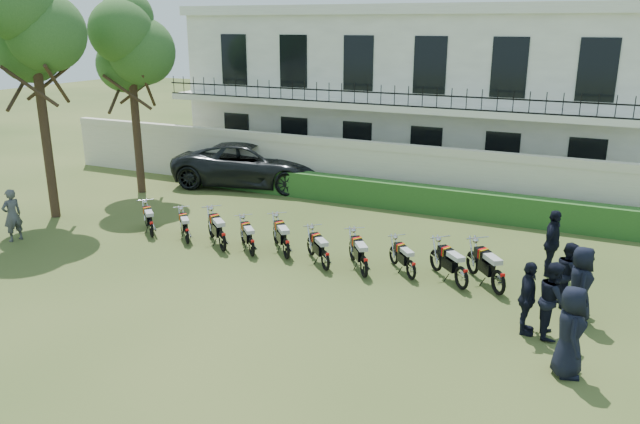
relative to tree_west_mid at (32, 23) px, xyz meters
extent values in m
plane|color=#31451B|center=(9.46, -1.00, -6.67)|extent=(100.00, 100.00, 0.00)
cube|color=beige|center=(9.46, 7.00, -5.67)|extent=(30.00, 0.30, 2.00)
cube|color=beige|center=(9.46, 7.00, -4.52)|extent=(30.00, 0.35, 0.30)
cube|color=#264D1B|center=(10.46, 6.20, -6.17)|extent=(18.00, 0.60, 1.00)
cube|color=white|center=(9.46, 13.00, -3.17)|extent=(20.00, 8.00, 7.00)
cube|color=white|center=(9.46, 13.00, 0.53)|extent=(20.40, 8.40, 0.40)
cube|color=white|center=(9.46, 8.30, -3.17)|extent=(20.00, 1.40, 0.25)
cube|color=black|center=(9.46, 7.65, -2.57)|extent=(20.00, 0.05, 0.05)
cube|color=black|center=(9.46, 7.65, -3.02)|extent=(20.00, 0.05, 0.05)
cube|color=black|center=(1.96, 9.02, -5.07)|extent=(1.30, 0.12, 2.20)
cube|color=black|center=(1.96, 9.02, -1.57)|extent=(1.30, 0.12, 2.20)
cube|color=black|center=(4.96, 9.02, -5.07)|extent=(1.30, 0.12, 2.20)
cube|color=black|center=(4.96, 9.02, -1.57)|extent=(1.30, 0.12, 2.20)
cube|color=black|center=(7.96, 9.02, -5.07)|extent=(1.30, 0.12, 2.20)
cube|color=black|center=(7.96, 9.02, -1.57)|extent=(1.30, 0.12, 2.20)
cube|color=black|center=(10.96, 9.02, -5.07)|extent=(1.30, 0.12, 2.20)
cube|color=black|center=(10.96, 9.02, -1.57)|extent=(1.30, 0.12, 2.20)
cube|color=black|center=(13.96, 9.02, -5.07)|extent=(1.30, 0.12, 2.20)
cube|color=black|center=(13.96, 9.02, -1.57)|extent=(1.30, 0.12, 2.20)
cube|color=black|center=(16.96, 9.02, -5.07)|extent=(1.30, 0.12, 2.20)
cube|color=black|center=(16.96, 9.02, -1.57)|extent=(1.30, 0.12, 2.20)
cylinder|color=#473323|center=(-0.04, 0.00, -3.69)|extent=(0.32, 0.32, 5.95)
sphere|color=#2B5321|center=(0.36, 0.20, -0.29)|extent=(2.60, 2.60, 2.60)
sphere|color=#2B5321|center=(-0.64, 0.30, -0.89)|extent=(2.20, 2.20, 2.20)
sphere|color=#2B5321|center=(0.06, -0.50, 0.56)|extent=(2.40, 2.40, 2.40)
cylinder|color=#473323|center=(0.46, 4.00, -4.04)|extent=(0.32, 0.32, 5.25)
sphere|color=#2B5321|center=(0.86, 4.20, -1.04)|extent=(2.60, 2.60, 2.60)
sphere|color=#2B5321|center=(-0.14, 4.30, -1.57)|extent=(2.20, 2.20, 2.20)
sphere|color=#2B5321|center=(0.56, 3.50, -0.29)|extent=(2.40, 2.40, 2.40)
sphere|color=#2B5321|center=(0.46, 4.00, 0.23)|extent=(2.00, 2.00, 2.00)
torus|color=black|center=(5.09, -0.78, -6.39)|extent=(0.48, 0.45, 0.58)
torus|color=black|center=(4.18, 0.05, -6.39)|extent=(0.48, 0.45, 0.58)
cube|color=black|center=(4.67, -0.39, -6.24)|extent=(0.50, 0.48, 0.28)
cube|color=black|center=(4.51, -0.25, -5.99)|extent=(0.48, 0.47, 0.21)
cube|color=red|center=(4.51, -0.25, -5.98)|extent=(0.17, 0.27, 0.22)
cube|color=orange|center=(4.55, -0.28, -5.98)|extent=(0.14, 0.25, 0.22)
cube|color=#B0B0B0|center=(4.86, -0.57, -5.95)|extent=(0.54, 0.52, 0.11)
cylinder|color=silver|center=(4.29, -0.04, -5.70)|extent=(0.40, 0.44, 0.03)
torus|color=black|center=(6.47, -0.79, -6.40)|extent=(0.44, 0.45, 0.55)
torus|color=black|center=(5.65, 0.04, -6.40)|extent=(0.44, 0.45, 0.55)
cube|color=black|center=(6.09, -0.41, -6.26)|extent=(0.46, 0.47, 0.27)
cube|color=black|center=(5.94, -0.26, -6.02)|extent=(0.45, 0.45, 0.20)
cube|color=red|center=(5.94, -0.26, -6.01)|extent=(0.17, 0.25, 0.21)
cube|color=orange|center=(5.98, -0.30, -6.01)|extent=(0.14, 0.24, 0.21)
cube|color=#B0B0B0|center=(6.26, -0.58, -5.99)|extent=(0.50, 0.50, 0.11)
cylinder|color=silver|center=(5.74, -0.06, -5.75)|extent=(0.40, 0.40, 0.03)
torus|color=black|center=(7.97, -0.93, -6.35)|extent=(0.55, 0.50, 0.65)
torus|color=black|center=(6.94, -0.01, -6.35)|extent=(0.55, 0.50, 0.65)
cube|color=black|center=(7.49, -0.50, -6.19)|extent=(0.57, 0.53, 0.32)
cube|color=black|center=(7.31, -0.34, -5.90)|extent=(0.54, 0.52, 0.23)
cube|color=red|center=(7.31, -0.34, -5.89)|extent=(0.18, 0.30, 0.24)
cube|color=orange|center=(7.36, -0.39, -5.89)|extent=(0.15, 0.29, 0.24)
cube|color=#B0B0B0|center=(7.71, -0.69, -5.86)|extent=(0.61, 0.58, 0.13)
cylinder|color=silver|center=(7.06, -0.12, -5.58)|extent=(0.45, 0.50, 0.03)
torus|color=black|center=(8.89, -0.88, -6.39)|extent=(0.46, 0.47, 0.57)
torus|color=black|center=(8.04, 0.00, -6.39)|extent=(0.46, 0.47, 0.57)
cube|color=black|center=(8.50, -0.48, -6.25)|extent=(0.48, 0.49, 0.28)
cube|color=black|center=(8.35, -0.32, -5.99)|extent=(0.47, 0.47, 0.21)
cube|color=red|center=(8.35, -0.32, -5.98)|extent=(0.18, 0.26, 0.22)
cube|color=orange|center=(8.39, -0.36, -5.98)|extent=(0.15, 0.25, 0.22)
cube|color=#B0B0B0|center=(8.68, -0.66, -5.95)|extent=(0.52, 0.53, 0.11)
cylinder|color=silver|center=(8.14, -0.10, -5.71)|extent=(0.43, 0.41, 0.03)
torus|color=black|center=(9.94, -0.69, -6.36)|extent=(0.49, 0.53, 0.63)
torus|color=black|center=(9.05, 0.31, -6.36)|extent=(0.49, 0.53, 0.63)
cube|color=black|center=(9.53, -0.22, -6.21)|extent=(0.52, 0.55, 0.31)
cube|color=black|center=(9.37, -0.05, -5.93)|extent=(0.51, 0.52, 0.23)
cube|color=red|center=(9.37, -0.05, -5.92)|extent=(0.20, 0.28, 0.24)
cube|color=orange|center=(9.41, -0.09, -5.92)|extent=(0.18, 0.27, 0.24)
cube|color=#B0B0B0|center=(9.71, -0.43, -5.89)|extent=(0.56, 0.59, 0.12)
cylinder|color=silver|center=(9.15, 0.20, -5.62)|extent=(0.48, 0.44, 0.03)
torus|color=black|center=(11.35, -0.95, -6.38)|extent=(0.47, 0.48, 0.59)
torus|color=black|center=(10.47, -0.06, -6.38)|extent=(0.47, 0.48, 0.59)
cube|color=black|center=(10.94, -0.54, -6.24)|extent=(0.50, 0.50, 0.29)
cube|color=black|center=(10.79, -0.38, -5.98)|extent=(0.48, 0.48, 0.21)
cube|color=red|center=(10.79, -0.38, -5.97)|extent=(0.18, 0.27, 0.22)
cube|color=orange|center=(10.83, -0.42, -5.97)|extent=(0.15, 0.26, 0.22)
cube|color=#B0B0B0|center=(11.12, -0.72, -5.94)|extent=(0.54, 0.54, 0.12)
cylinder|color=silver|center=(10.57, -0.16, -5.69)|extent=(0.43, 0.43, 0.03)
torus|color=black|center=(12.45, -1.03, -6.37)|extent=(0.44, 0.55, 0.61)
torus|color=black|center=(11.68, 0.03, -6.37)|extent=(0.44, 0.55, 0.61)
cube|color=black|center=(12.10, -0.54, -6.22)|extent=(0.47, 0.55, 0.30)
cube|color=black|center=(11.96, -0.35, -5.94)|extent=(0.48, 0.52, 0.22)
cube|color=red|center=(11.96, -0.35, -5.93)|extent=(0.22, 0.27, 0.23)
cube|color=orange|center=(11.99, -0.40, -5.93)|extent=(0.19, 0.25, 0.23)
cube|color=#B0B0B0|center=(12.26, -0.76, -5.90)|extent=(0.52, 0.59, 0.12)
cylinder|color=silver|center=(11.77, -0.10, -5.64)|extent=(0.50, 0.38, 0.03)
torus|color=black|center=(13.66, -0.52, -6.40)|extent=(0.43, 0.46, 0.55)
torus|color=black|center=(12.88, 0.34, -6.40)|extent=(0.43, 0.46, 0.55)
cube|color=black|center=(13.30, -0.13, -6.27)|extent=(0.45, 0.47, 0.27)
cube|color=black|center=(13.16, 0.03, -6.02)|extent=(0.44, 0.46, 0.20)
cube|color=red|center=(13.16, 0.03, -6.01)|extent=(0.18, 0.25, 0.21)
cube|color=orange|center=(13.20, -0.01, -6.01)|extent=(0.15, 0.24, 0.21)
cube|color=#B0B0B0|center=(13.46, -0.31, -5.99)|extent=(0.49, 0.51, 0.11)
cylinder|color=silver|center=(12.97, 0.24, -5.75)|extent=(0.42, 0.38, 0.03)
torus|color=black|center=(15.11, -0.63, -6.36)|extent=(0.50, 0.51, 0.63)
torus|color=black|center=(14.18, 0.32, -6.36)|extent=(0.50, 0.51, 0.63)
cube|color=black|center=(14.68, -0.19, -6.21)|extent=(0.53, 0.53, 0.31)
cube|color=black|center=(14.52, -0.03, -5.93)|extent=(0.51, 0.52, 0.23)
cube|color=red|center=(14.52, -0.03, -5.92)|extent=(0.19, 0.29, 0.24)
cube|color=orange|center=(14.56, -0.07, -5.92)|extent=(0.17, 0.27, 0.24)
cube|color=#B0B0B0|center=(14.87, -0.39, -5.89)|extent=(0.57, 0.57, 0.12)
cylinder|color=silver|center=(14.29, 0.21, -5.62)|extent=(0.46, 0.45, 0.03)
torus|color=black|center=(16.01, -0.64, -6.34)|extent=(0.49, 0.57, 0.66)
torus|color=black|center=(15.13, 0.45, -6.34)|extent=(0.49, 0.57, 0.66)
cube|color=black|center=(15.60, -0.14, -6.18)|extent=(0.53, 0.59, 0.33)
cube|color=black|center=(15.45, 0.05, -5.89)|extent=(0.53, 0.56, 0.24)
cube|color=red|center=(15.45, 0.05, -5.88)|extent=(0.22, 0.30, 0.25)
cube|color=orange|center=(15.49, 0.00, -5.88)|extent=(0.20, 0.28, 0.25)
cube|color=#B0B0B0|center=(15.79, -0.37, -5.85)|extent=(0.58, 0.63, 0.13)
cylinder|color=silver|center=(15.23, 0.32, -5.56)|extent=(0.53, 0.43, 0.03)
imported|color=black|center=(4.03, 6.96, -5.75)|extent=(7.13, 4.41, 1.84)
imported|color=#55555A|center=(0.86, -2.44, -5.82)|extent=(0.52, 0.68, 1.70)
imported|color=black|center=(17.47, -3.33, -5.73)|extent=(0.78, 1.02, 1.87)
imported|color=black|center=(17.01, -1.77, -5.80)|extent=(0.80, 0.95, 1.74)
imported|color=black|center=(16.48, -1.89, -5.82)|extent=(0.50, 1.03, 1.70)
imported|color=black|center=(17.49, -0.77, -5.75)|extent=(0.74, 0.99, 1.84)
imported|color=black|center=(17.19, 0.09, -5.86)|extent=(0.78, 0.91, 1.61)
imported|color=black|center=(16.61, 1.87, -5.74)|extent=(0.62, 1.15, 1.87)
camera|label=1|loc=(17.76, -15.26, 0.01)|focal=35.00mm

